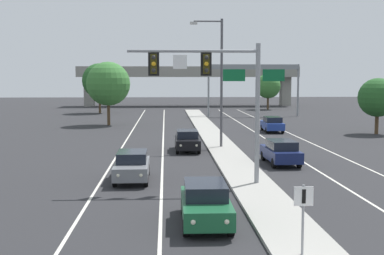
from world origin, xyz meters
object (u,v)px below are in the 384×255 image
object	(u,v)px
street_lamp_median	(219,75)
car_receding_navy	(281,152)
tree_far_right_b	(378,98)
tree_far_left_c	(108,84)
car_receding_blue	(272,124)
tree_far_left_b	(99,81)
car_oncoming_grey	(132,166)
tree_far_right_c	(268,86)
car_oncoming_black	(187,140)
highway_sign_gantry	(254,73)
median_sign_post	(303,209)
car_oncoming_green	(205,203)
overhead_signal_mast	(216,84)

from	to	relation	value
street_lamp_median	car_receding_navy	xyz separation A→B (m)	(3.28, -7.49, -4.97)
tree_far_right_b	tree_far_left_c	bearing A→B (deg)	158.74
car_receding_blue	tree_far_left_b	distance (m)	35.65
car_oncoming_grey	tree_far_right_c	bearing A→B (deg)	71.72
tree_far_right_c	car_oncoming_grey	bearing A→B (deg)	-108.28
car_oncoming_grey	car_oncoming_black	size ratio (longest dim) A/B	1.00
highway_sign_gantry	median_sign_post	bearing A→B (deg)	-98.45
median_sign_post	car_receding_blue	bearing A→B (deg)	79.37
car_oncoming_grey	car_oncoming_green	bearing A→B (deg)	-68.08
car_receding_navy	highway_sign_gantry	xyz separation A→B (m)	(5.21, 39.95, 5.34)
street_lamp_median	tree_far_left_c	size ratio (longest dim) A/B	1.35
highway_sign_gantry	overhead_signal_mast	bearing A→B (deg)	-102.29
car_receding_blue	tree_far_right_c	bearing A→B (deg)	79.12
car_oncoming_grey	car_receding_navy	bearing A→B (deg)	26.76
street_lamp_median	car_receding_navy	size ratio (longest dim) A/B	2.22
car_oncoming_green	tree_far_right_c	world-z (taller)	tree_far_right_c
car_oncoming_green	car_receding_navy	size ratio (longest dim) A/B	0.99
tree_far_left_b	tree_far_right_b	distance (m)	43.86
car_receding_blue	tree_far_right_b	distance (m)	10.62
car_oncoming_green	car_receding_navy	xyz separation A→B (m)	(5.95, 13.05, 0.00)
median_sign_post	tree_far_right_b	bearing A→B (deg)	63.59
median_sign_post	tree_far_left_b	xyz separation A→B (m)	(-14.49, 64.44, 3.50)
overhead_signal_mast	car_receding_navy	world-z (taller)	overhead_signal_mast
tree_far_left_b	car_oncoming_black	bearing A→B (deg)	-73.86
car_oncoming_green	tree_far_left_b	xyz separation A→B (m)	(-11.79, 60.47, 4.27)
car_oncoming_grey	tree_far_right_b	xyz separation A→B (m)	(22.79, 21.35, 2.80)
tree_far_left_b	car_receding_navy	bearing A→B (deg)	-69.49
street_lamp_median	car_receding_blue	xyz separation A→B (m)	(6.82, 11.66, -4.97)
tree_far_right_b	tree_far_right_c	world-z (taller)	tree_far_right_c
car_oncoming_green	car_oncoming_grey	size ratio (longest dim) A/B	1.00
car_receding_navy	tree_far_right_b	bearing A→B (deg)	51.02
overhead_signal_mast	median_sign_post	bearing A→B (deg)	-81.37
median_sign_post	car_oncoming_black	xyz separation A→B (m)	(-2.56, 23.22, -0.77)
car_oncoming_green	car_receding_blue	size ratio (longest dim) A/B	0.99
tree_far_left_b	tree_far_right_b	size ratio (longest dim) A/B	1.40
car_oncoming_black	tree_far_right_c	distance (m)	51.65
car_oncoming_green	tree_far_right_c	xyz separation A→B (m)	(16.40, 68.17, 3.26)
car_receding_blue	highway_sign_gantry	size ratio (longest dim) A/B	0.34
car_oncoming_green	car_oncoming_black	size ratio (longest dim) A/B	1.00
overhead_signal_mast	tree_far_left_b	world-z (taller)	tree_far_left_b
car_oncoming_green	car_oncoming_black	world-z (taller)	same
median_sign_post	tree_far_right_c	size ratio (longest dim) A/B	0.35
car_receding_navy	car_receding_blue	xyz separation A→B (m)	(3.54, 19.14, 0.00)
car_oncoming_grey	tree_far_right_c	world-z (taller)	tree_far_right_c
car_oncoming_green	tree_far_right_b	world-z (taller)	tree_far_right_b
car_oncoming_grey	highway_sign_gantry	size ratio (longest dim) A/B	0.34
tree_far_right_b	car_oncoming_grey	bearing A→B (deg)	-136.87
overhead_signal_mast	highway_sign_gantry	size ratio (longest dim) A/B	0.54
overhead_signal_mast	median_sign_post	world-z (taller)	overhead_signal_mast
car_receding_navy	tree_far_left_c	size ratio (longest dim) A/B	0.61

